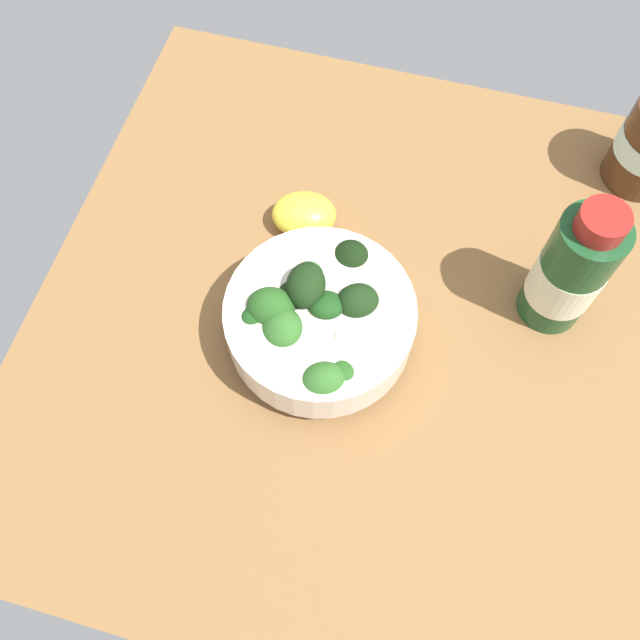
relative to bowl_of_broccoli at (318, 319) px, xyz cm
name	(u,v)px	position (x,y,z in cm)	size (l,w,h in cm)	color
ground_plane	(369,329)	(-3.32, 4.55, -6.48)	(66.98, 66.98, 4.41)	brown
bowl_of_broccoli	(318,319)	(0.00, 0.00, 0.00)	(17.99, 17.76, 9.81)	silver
lemon_wedge	(304,215)	(-12.42, -4.95, -2.33)	(6.75, 5.30, 3.88)	yellow
bottle_tall	(570,272)	(-9.49, 21.40, 2.83)	(6.39, 6.39, 16.14)	#194723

